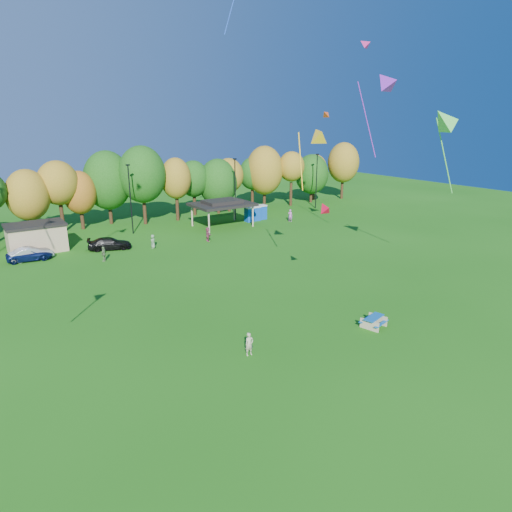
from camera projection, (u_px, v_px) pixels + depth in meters
ground at (327, 369)px, 27.90m from camera, size 160.00×160.00×0.00m
tree_line at (94, 186)px, 61.74m from camera, size 93.57×10.55×11.15m
lamp_posts at (130, 197)px, 59.28m from camera, size 64.50×0.25×9.09m
utility_building at (36, 237)px, 52.22m from camera, size 6.30×4.30×3.25m
pavilion at (222, 204)px, 63.81m from camera, size 8.20×6.20×3.77m
porta_potties at (256, 213)px, 68.19m from camera, size 3.75×1.57×2.18m
picnic_table at (374, 321)px, 33.42m from camera, size 2.15×1.93×0.79m
kite_flyer at (249, 344)px, 29.32m from camera, size 0.60×0.42×1.57m
car_b at (31, 253)px, 49.24m from camera, size 4.45×1.95×1.42m
car_c at (30, 255)px, 49.06m from camera, size 4.75×2.55×1.27m
car_d at (110, 244)px, 53.12m from camera, size 5.24×3.38×1.41m
far_person_0 at (104, 254)px, 48.71m from camera, size 0.94×0.96×1.62m
far_person_3 at (153, 241)px, 53.63m from camera, size 0.82×0.95×1.64m
far_person_4 at (290, 216)px, 67.37m from camera, size 0.74×0.81×1.85m
far_person_5 at (208, 234)px, 56.64m from camera, size 0.93×1.73×1.78m
kite_0 at (325, 114)px, 56.40m from camera, size 1.55×1.36×1.33m
kite_1 at (364, 43)px, 47.00m from camera, size 1.55×1.69×1.39m
kite_5 at (324, 207)px, 35.70m from camera, size 1.10×1.39×1.29m
kite_9 at (384, 81)px, 44.12m from camera, size 2.41×5.25×8.71m
kite_11 at (318, 135)px, 37.18m from camera, size 2.24×3.47×5.66m
kite_13 at (443, 120)px, 37.72m from camera, size 4.79×2.99×7.85m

